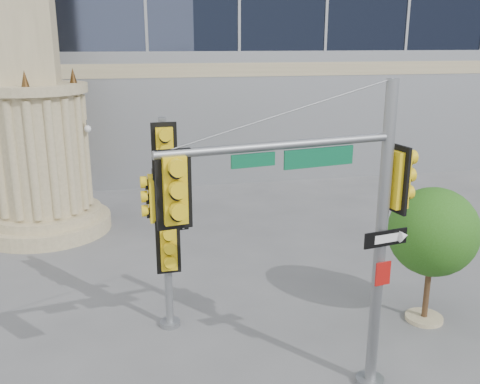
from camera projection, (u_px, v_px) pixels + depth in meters
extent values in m
plane|color=#545456|center=(284.00, 349.00, 11.62)|extent=(120.00, 120.00, 0.00)
cylinder|color=tan|center=(47.00, 224.00, 18.79)|extent=(4.40, 4.40, 0.50)
cylinder|color=tan|center=(46.00, 213.00, 18.69)|extent=(3.80, 3.80, 0.30)
cylinder|color=tan|center=(39.00, 153.00, 18.09)|extent=(3.00, 3.00, 4.00)
cylinder|color=tan|center=(33.00, 88.00, 17.50)|extent=(3.50, 3.50, 0.30)
cone|color=#472D14|center=(73.00, 75.00, 17.66)|extent=(0.24, 0.24, 0.50)
cylinder|color=slate|center=(370.00, 380.00, 10.46)|extent=(0.55, 0.55, 0.12)
cylinder|color=slate|center=(380.00, 243.00, 9.67)|extent=(0.21, 0.21, 5.86)
cylinder|color=slate|center=(281.00, 145.00, 8.39)|extent=(4.06, 0.85, 0.14)
cube|color=#0B5D38|center=(319.00, 157.00, 8.68)|extent=(1.26, 0.26, 0.31)
cube|color=yellow|center=(174.00, 190.00, 7.89)|extent=(0.58, 0.36, 1.22)
cube|color=yellow|center=(398.00, 179.00, 9.45)|extent=(0.36, 0.58, 1.22)
cube|color=black|center=(386.00, 238.00, 9.51)|extent=(0.89, 0.19, 0.29)
cube|color=#B01310|center=(383.00, 274.00, 9.69)|extent=(0.31, 0.08, 0.45)
cylinder|color=slate|center=(170.00, 323.00, 12.57)|extent=(0.47, 0.47, 0.12)
cylinder|color=slate|center=(166.00, 227.00, 11.91)|extent=(0.18, 0.18, 4.91)
cube|color=yellow|center=(164.00, 151.00, 11.22)|extent=(0.55, 0.30, 1.23)
cube|color=yellow|center=(155.00, 198.00, 11.67)|extent=(0.30, 0.55, 1.23)
cube|color=yellow|center=(168.00, 247.00, 11.82)|extent=(0.55, 0.30, 1.23)
cube|color=black|center=(175.00, 226.00, 11.83)|extent=(0.61, 0.06, 0.20)
cylinder|color=tan|center=(424.00, 318.00, 12.82)|extent=(0.88, 0.88, 0.10)
cylinder|color=#382314|center=(427.00, 286.00, 12.60)|extent=(0.14, 0.14, 1.76)
sphere|color=#255413|center=(433.00, 232.00, 12.22)|extent=(2.05, 2.05, 2.05)
sphere|color=#255413|center=(443.00, 238.00, 12.62)|extent=(1.27, 1.27, 1.27)
sphere|color=#255413|center=(424.00, 247.00, 11.99)|extent=(1.08, 1.08, 1.08)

